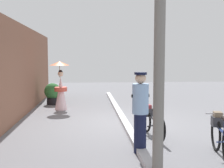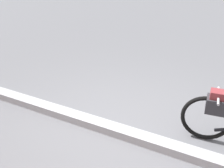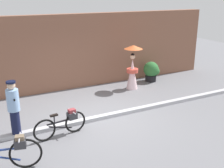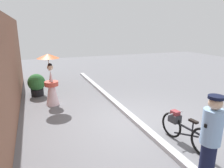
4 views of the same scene
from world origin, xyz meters
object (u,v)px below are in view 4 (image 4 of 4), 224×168
(bicycle_near_officer, at_px, (183,129))
(potted_plant_by_door, at_px, (37,84))
(person_officer, at_px, (210,139))
(person_with_parasol, at_px, (51,80))

(bicycle_near_officer, height_order, potted_plant_by_door, potted_plant_by_door)
(person_officer, relative_size, person_with_parasol, 0.90)
(bicycle_near_officer, distance_m, potted_plant_by_door, 6.12)
(bicycle_near_officer, distance_m, person_officer, 1.43)
(person_officer, height_order, potted_plant_by_door, person_officer)
(person_with_parasol, height_order, potted_plant_by_door, person_with_parasol)
(person_officer, bearing_deg, person_with_parasol, 22.79)
(person_officer, bearing_deg, potted_plant_by_door, 22.16)
(potted_plant_by_door, bearing_deg, bicycle_near_officer, -148.90)
(bicycle_near_officer, relative_size, potted_plant_by_door, 1.73)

